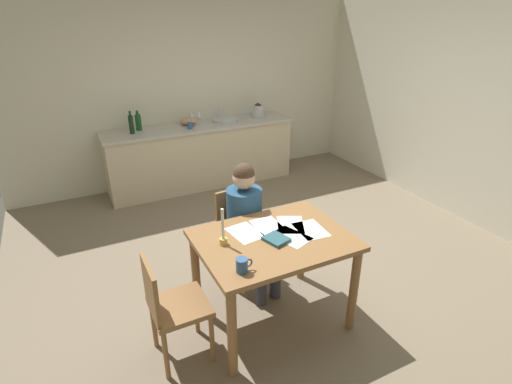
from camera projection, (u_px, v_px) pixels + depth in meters
The scene contains 24 objects.
ground_plane at pixel (275, 261), 4.22m from camera, with size 5.20×5.20×0.04m, color #7A6B56.
wall_back at pixel (189, 91), 5.78m from camera, with size 5.20×0.12×2.60m, color beige.
wall_right at pixel (470, 110), 4.73m from camera, with size 0.12×5.20×2.60m, color beige.
kitchen_counter at pixel (201, 155), 5.84m from camera, with size 2.69×0.64×0.90m.
dining_table at pixel (273, 251), 3.14m from camera, with size 1.17×0.88×0.79m.
chair_at_table at pixel (240, 231), 3.78m from camera, with size 0.45×0.45×0.88m.
person_seated at pixel (248, 220), 3.59m from camera, with size 0.38×0.62×1.19m.
chair_side_empty at pixel (171, 306), 2.85m from camera, with size 0.40×0.40×0.86m.
coffee_mug at pixel (242, 265), 2.68m from camera, with size 0.12×0.08×0.10m.
candlestick at pixel (223, 234), 2.97m from camera, with size 0.06×0.06×0.30m.
book_magazine at pixel (276, 239), 3.05m from camera, with size 0.15×0.18×0.03m, color #2B5560.
paper_letter at pixel (245, 233), 3.16m from camera, with size 0.21×0.30×0.00m, color white.
paper_bill at pixel (311, 230), 3.20m from camera, with size 0.21×0.30×0.00m, color white.
paper_envelope at pixel (268, 226), 3.26m from camera, with size 0.21×0.30×0.00m, color white.
paper_receipt at pixel (291, 237), 3.11m from camera, with size 0.21×0.30×0.00m, color white.
paper_notice at pixel (290, 225), 3.28m from camera, with size 0.21×0.30×0.00m, color white.
sink_unit at pixel (225, 120), 5.81m from camera, with size 0.36×0.36×0.24m.
bottle_oil at pixel (131, 124), 5.20m from camera, with size 0.06×0.06×0.30m.
bottle_vinegar at pixel (138, 122), 5.36m from camera, with size 0.08×0.08×0.26m.
mixing_bowl at pixel (188, 121), 5.64m from camera, with size 0.24×0.24×0.11m, color tan.
stovetop_kettle at pixel (258, 111), 5.99m from camera, with size 0.18×0.18×0.22m.
wine_glass_near_sink at pixel (199, 114), 5.75m from camera, with size 0.07×0.07×0.15m.
wine_glass_by_kettle at pixel (191, 115), 5.71m from camera, with size 0.07×0.07×0.15m.
teacup_on_counter at pixel (190, 125), 5.44m from camera, with size 0.11×0.07×0.09m.
Camera 1 is at (-1.76, -3.07, 2.41)m, focal length 28.20 mm.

